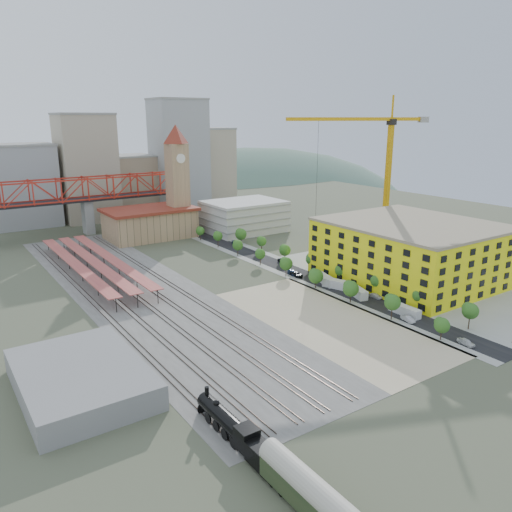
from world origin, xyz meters
TOP-DOWN VIEW (x-y plane):
  - ground at (0.00, 0.00)m, footprint 400.00×400.00m
  - ballast_strip at (-36.00, 17.50)m, footprint 36.00×165.00m
  - dirt_lot at (-4.00, -31.50)m, footprint 28.00×67.00m
  - street_asphalt at (16.00, 15.00)m, footprint 12.00×170.00m
  - sidewalk_west at (10.50, 15.00)m, footprint 3.00×170.00m
  - sidewalk_east at (21.50, 15.00)m, footprint 3.00×170.00m
  - construction_pad at (45.00, -20.00)m, footprint 50.00×90.00m
  - rail_tracks at (-37.80, 17.50)m, footprint 26.56×160.00m
  - platform_canopies at (-41.00, 45.00)m, footprint 16.00×80.00m
  - station_hall at (-5.00, 82.00)m, footprint 38.00×24.00m
  - clock_tower at (8.00, 79.99)m, footprint 12.00×12.00m
  - parking_garage at (36.00, 70.00)m, footprint 34.00×26.00m
  - truss_bridge at (-25.00, 105.00)m, footprint 94.00×9.60m
  - construction_building at (42.00, -20.00)m, footprint 44.60×50.60m
  - warehouse at (-66.00, -30.00)m, footprint 22.00×32.00m
  - street_trees at (16.00, 5.00)m, footprint 15.40×124.40m
  - skyline at (7.47, 142.31)m, footprint 133.00×46.00m
  - distant_hills at (45.28, 260.00)m, footprint 647.00×264.00m
  - locomotive at (-50.00, -60.19)m, footprint 3.10×23.91m
  - coach at (-50.00, -79.59)m, footprint 3.43×19.93m
  - tower_crane at (60.05, 12.09)m, footprint 51.46×23.26m
  - site_trailer_a at (16.00, -39.69)m, footprint 2.43×9.17m
  - site_trailer_b at (16.00, -21.91)m, footprint 5.38×10.04m
  - site_trailer_c at (16.00, -14.14)m, footprint 5.76×10.14m
  - site_trailer_d at (16.00, -8.38)m, footprint 4.70×9.91m
  - car_0 at (13.00, -60.00)m, footprint 2.16×4.44m
  - car_1 at (13.00, -43.32)m, footprint 2.20×4.50m
  - car_2 at (13.00, 2.40)m, footprint 3.03×5.57m
  - car_3 at (13.00, 4.62)m, footprint 2.76×5.14m
  - car_4 at (19.00, -36.50)m, footprint 2.32×4.62m
  - car_5 at (19.00, -26.70)m, footprint 1.67×4.05m
  - car_6 at (19.00, 17.45)m, footprint 3.50×5.94m
  - car_7 at (19.00, 49.63)m, footprint 2.26×5.32m

SIDE VIEW (x-z plane):
  - distant_hills at x=45.28m, z-range -193.04..33.96m
  - ground at x=0.00m, z-range 0.00..0.00m
  - street_trees at x=16.00m, z-range -4.00..4.00m
  - sidewalk_west at x=10.50m, z-range 0.00..0.04m
  - sidewalk_east at x=21.50m, z-range 0.00..0.04m
  - ballast_strip at x=-36.00m, z-range 0.00..0.06m
  - dirt_lot at x=-4.00m, z-range 0.00..0.06m
  - street_asphalt at x=16.00m, z-range 0.00..0.06m
  - construction_pad at x=45.00m, z-range 0.00..0.06m
  - rail_tracks at x=-37.80m, z-range 0.06..0.24m
  - car_5 at x=19.00m, z-range 0.00..1.31m
  - car_3 at x=13.00m, z-range 0.00..1.42m
  - car_1 at x=13.00m, z-range 0.00..1.42m
  - car_0 at x=13.00m, z-range 0.00..1.46m
  - car_2 at x=13.00m, z-range 0.00..1.48m
  - car_4 at x=19.00m, z-range 0.00..1.51m
  - car_7 at x=19.00m, z-range 0.00..1.53m
  - car_6 at x=19.00m, z-range 0.00..1.55m
  - site_trailer_a at x=16.00m, z-range 0.00..2.51m
  - site_trailer_d at x=16.00m, z-range 0.00..2.62m
  - site_trailer_b at x=16.00m, z-range 0.00..2.66m
  - site_trailer_c at x=16.00m, z-range 0.00..2.69m
  - locomotive at x=-50.00m, z-range -0.76..5.22m
  - warehouse at x=-66.00m, z-range 0.00..5.00m
  - coach at x=-50.00m, z-range 0.20..6.46m
  - platform_canopies at x=-41.00m, z-range 1.93..6.06m
  - station_hall at x=-5.00m, z-range 0.12..13.22m
  - parking_garage at x=36.00m, z-range 0.00..14.00m
  - construction_building at x=42.00m, z-range 0.01..18.81m
  - truss_bridge at x=-25.00m, z-range 6.06..31.66m
  - skyline at x=7.47m, z-range -7.19..52.81m
  - clock_tower at x=8.00m, z-range 2.70..54.70m
  - tower_crane at x=60.05m, z-range 6.88..65.66m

